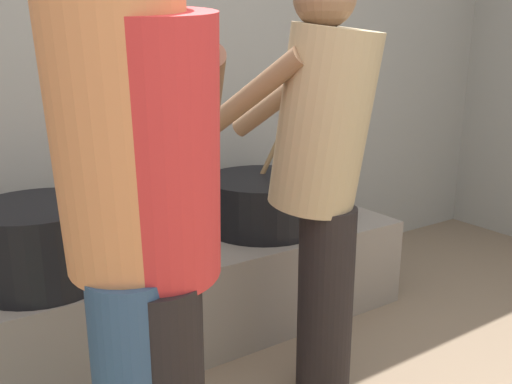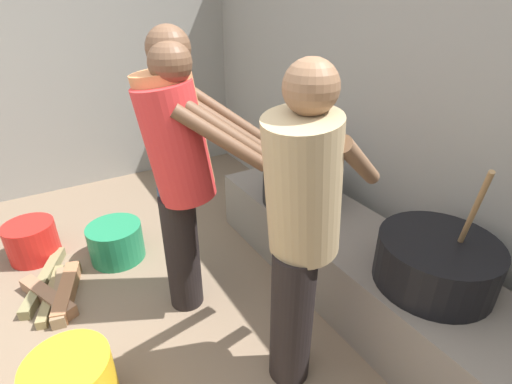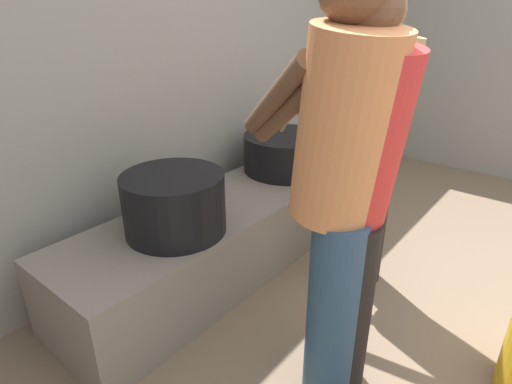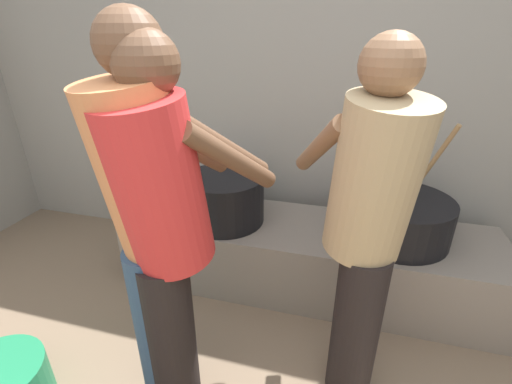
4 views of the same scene
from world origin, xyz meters
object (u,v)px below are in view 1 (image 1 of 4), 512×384
(cook_in_red_shirt, at_px, (156,223))
(cooking_pot_secondary, at_px, (42,243))
(cooking_pot_main, at_px, (263,202))
(cook_in_tan_shirt, at_px, (321,169))
(cook_in_orange_shirt, at_px, (127,210))

(cook_in_red_shirt, bearing_deg, cooking_pot_secondary, 96.20)
(cooking_pot_main, bearing_deg, cooking_pot_secondary, -176.16)
(cooking_pot_main, distance_m, cook_in_red_shirt, 1.36)
(cook_in_tan_shirt, height_order, cook_in_red_shirt, cook_in_red_shirt)
(cook_in_orange_shirt, bearing_deg, cook_in_red_shirt, -18.13)
(cook_in_tan_shirt, relative_size, cook_in_red_shirt, 0.99)
(cooking_pot_main, height_order, cook_in_red_shirt, cook_in_red_shirt)
(cook_in_red_shirt, bearing_deg, cooking_pot_main, 44.86)
(cook_in_red_shirt, bearing_deg, cook_in_orange_shirt, 161.87)
(cooking_pot_secondary, height_order, cook_in_red_shirt, cook_in_red_shirt)
(cooking_pot_main, bearing_deg, cook_in_red_shirt, -135.14)
(cook_in_tan_shirt, bearing_deg, cook_in_orange_shirt, -162.98)
(cooking_pot_main, xyz_separation_m, cook_in_tan_shirt, (-0.22, -0.67, 0.32))
(cook_in_tan_shirt, xyz_separation_m, cook_in_red_shirt, (-0.71, -0.26, 0.01))
(cook_in_orange_shirt, bearing_deg, cooking_pot_secondary, 92.22)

